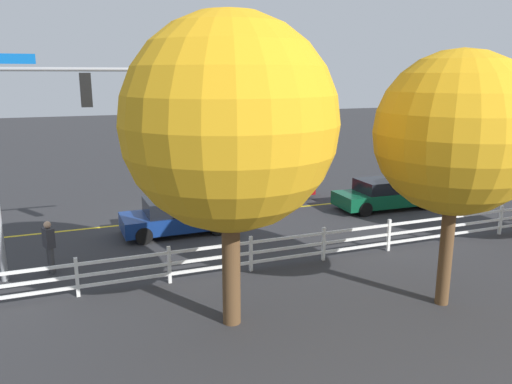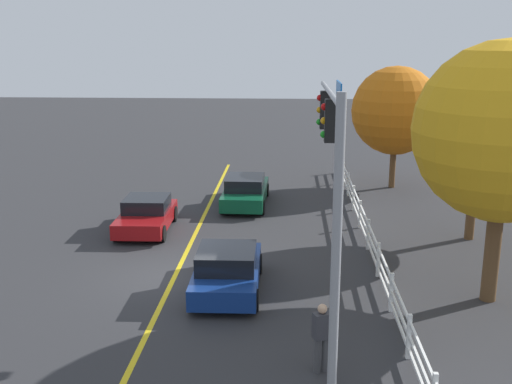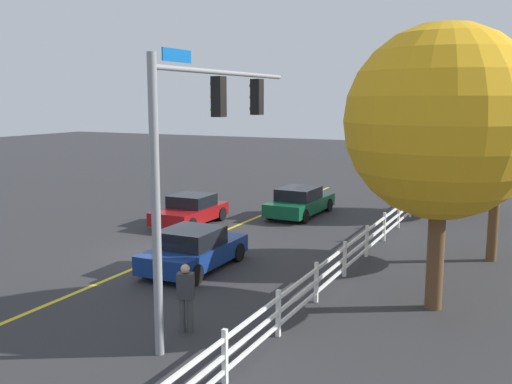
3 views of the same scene
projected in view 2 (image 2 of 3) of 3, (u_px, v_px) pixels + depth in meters
ground_plane at (175, 277)px, 19.64m from camera, size 120.00×120.00×0.00m
lane_center_stripe at (194, 237)px, 23.51m from camera, size 28.00×0.16×0.01m
signal_assembly at (331, 169)px, 13.51m from camera, size 6.57×0.38×6.67m
car_0 at (146, 215)px, 24.26m from camera, size 3.98×2.05×1.33m
car_1 at (245, 191)px, 27.95m from camera, size 4.71×2.05×1.39m
car_2 at (227, 270)px, 18.40m from camera, size 4.21×2.06×1.40m
pedestrian at (322, 335)px, 13.84m from camera, size 0.39×0.47×1.69m
white_rail_fence at (368, 234)px, 22.05m from camera, size 26.10×0.10×1.15m
tree_0 at (479, 119)px, 22.24m from camera, size 4.18×4.18×6.74m
tree_1 at (504, 132)px, 16.70m from camera, size 5.05×5.05×7.53m
tree_2 at (396, 111)px, 30.48m from camera, size 4.45×4.45×6.20m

